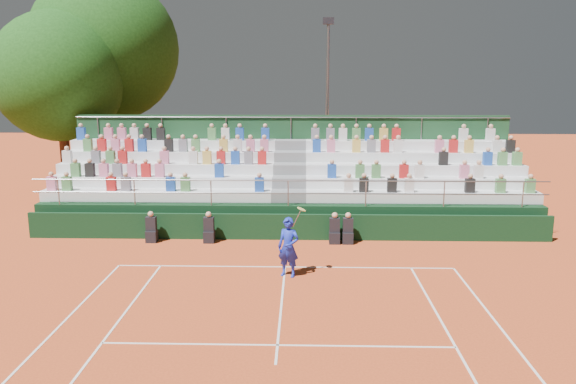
{
  "coord_description": "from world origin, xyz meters",
  "views": [
    {
      "loc": [
        0.57,
        -17.5,
        6.08
      ],
      "look_at": [
        0.0,
        3.5,
        1.8
      ],
      "focal_mm": 35.0,
      "sensor_mm": 36.0,
      "label": 1
    }
  ],
  "objects_px": {
    "tennis_player": "(288,247)",
    "tree_east": "(105,49)",
    "tree_west": "(59,77)",
    "floodlight_mast": "(327,92)"
  },
  "relations": [
    {
      "from": "tennis_player",
      "to": "tree_east",
      "type": "distance_m",
      "value": 19.21
    },
    {
      "from": "tennis_player",
      "to": "tree_east",
      "type": "bearing_deg",
      "value": 125.5
    },
    {
      "from": "tree_east",
      "to": "floodlight_mast",
      "type": "distance_m",
      "value": 12.43
    },
    {
      "from": "tree_east",
      "to": "floodlight_mast",
      "type": "relative_size",
      "value": 1.26
    },
    {
      "from": "tree_west",
      "to": "floodlight_mast",
      "type": "relative_size",
      "value": 1.01
    },
    {
      "from": "floodlight_mast",
      "to": "tree_east",
      "type": "bearing_deg",
      "value": -179.78
    },
    {
      "from": "tennis_player",
      "to": "floodlight_mast",
      "type": "height_order",
      "value": "floodlight_mast"
    },
    {
      "from": "tree_west",
      "to": "floodlight_mast",
      "type": "xyz_separation_m",
      "value": [
        13.59,
        2.99,
        -0.81
      ]
    },
    {
      "from": "tennis_player",
      "to": "tree_west",
      "type": "xyz_separation_m",
      "value": [
        -11.83,
        11.71,
        5.2
      ]
    },
    {
      "from": "tennis_player",
      "to": "floodlight_mast",
      "type": "xyz_separation_m",
      "value": [
        1.76,
        14.71,
        4.38
      ]
    }
  ]
}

